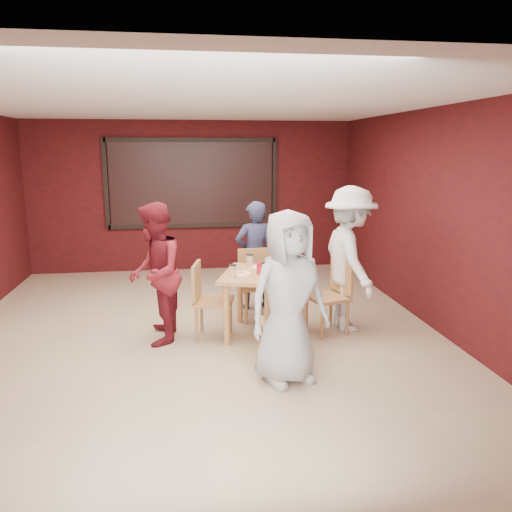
{
  "coord_description": "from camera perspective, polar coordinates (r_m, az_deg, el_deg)",
  "views": [
    {
      "loc": [
        -0.14,
        -5.98,
        2.28
      ],
      "look_at": [
        0.69,
        -0.15,
        1.01
      ],
      "focal_mm": 35.0,
      "sensor_mm": 36.0,
      "label": 1
    }
  ],
  "objects": [
    {
      "name": "floor",
      "position": [
        6.4,
        -6.41,
        -8.81
      ],
      "size": [
        7.0,
        7.0,
        0.0
      ],
      "primitive_type": "plane",
      "color": "tan",
      "rests_on": "ground"
    },
    {
      "name": "window_blinds",
      "position": [
        9.45,
        -7.31,
        8.23
      ],
      "size": [
        3.0,
        0.02,
        1.5
      ],
      "primitive_type": "cube",
      "color": "black"
    },
    {
      "name": "dining_table",
      "position": [
        6.12,
        1.09,
        -2.88
      ],
      "size": [
        1.26,
        1.26,
        0.95
      ],
      "color": "tan",
      "rests_on": "floor"
    },
    {
      "name": "chair_front",
      "position": [
        5.37,
        2.87,
        -7.21
      ],
      "size": [
        0.49,
        0.49,
        0.89
      ],
      "color": "#A1733E",
      "rests_on": "floor"
    },
    {
      "name": "chair_back",
      "position": [
        6.82,
        -0.0,
        -2.7
      ],
      "size": [
        0.48,
        0.48,
        0.94
      ],
      "color": "#A1733E",
      "rests_on": "floor"
    },
    {
      "name": "chair_left",
      "position": [
        6.09,
        -5.62,
        -4.59
      ],
      "size": [
        0.54,
        0.54,
        0.94
      ],
      "color": "#A1733E",
      "rests_on": "floor"
    },
    {
      "name": "chair_right",
      "position": [
        6.33,
        8.76,
        -4.04
      ],
      "size": [
        0.57,
        0.57,
        0.94
      ],
      "color": "#A1733E",
      "rests_on": "floor"
    },
    {
      "name": "diner_front",
      "position": [
        4.88,
        3.7,
        -4.78
      ],
      "size": [
        0.97,
        0.79,
        1.72
      ],
      "primitive_type": "imported",
      "rotation": [
        0.0,
        0.0,
        0.33
      ],
      "color": "#B1B1B1",
      "rests_on": "floor"
    },
    {
      "name": "diner_back",
      "position": [
        7.16,
        -0.15,
        0.07
      ],
      "size": [
        0.63,
        0.47,
        1.56
      ],
      "primitive_type": "imported",
      "rotation": [
        0.0,
        0.0,
        3.33
      ],
      "color": "#2C304F",
      "rests_on": "floor"
    },
    {
      "name": "diner_left",
      "position": [
        6.0,
        -11.48,
        -1.99
      ],
      "size": [
        0.67,
        0.84,
        1.68
      ],
      "primitive_type": "imported",
      "rotation": [
        0.0,
        0.0,
        -1.61
      ],
      "color": "maroon",
      "rests_on": "floor"
    },
    {
      "name": "diner_right",
      "position": [
        6.41,
        10.64,
        -0.33
      ],
      "size": [
        0.73,
        1.22,
        1.84
      ],
      "primitive_type": "imported",
      "rotation": [
        0.0,
        0.0,
        1.62
      ],
      "color": "white",
      "rests_on": "floor"
    }
  ]
}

